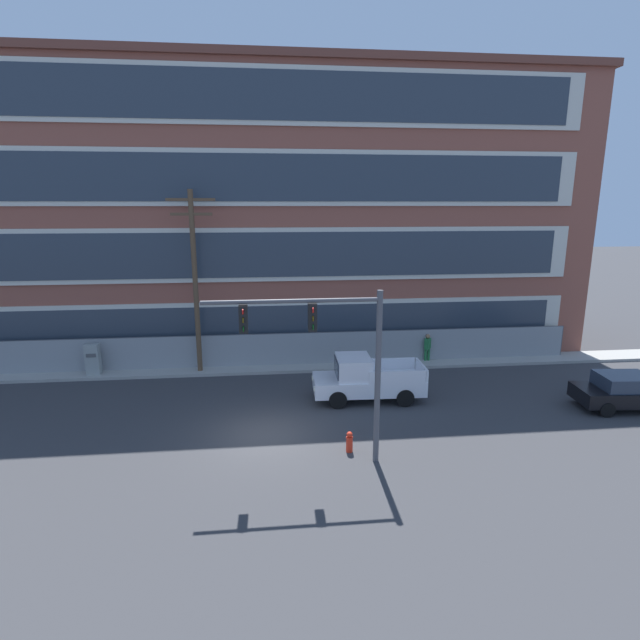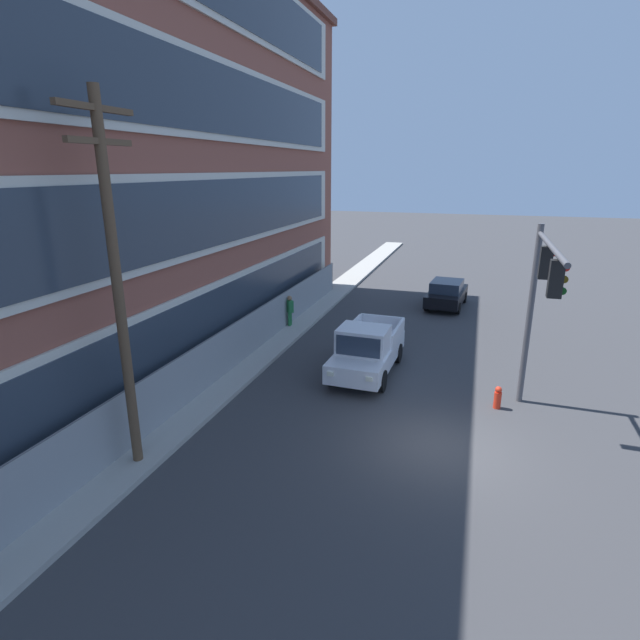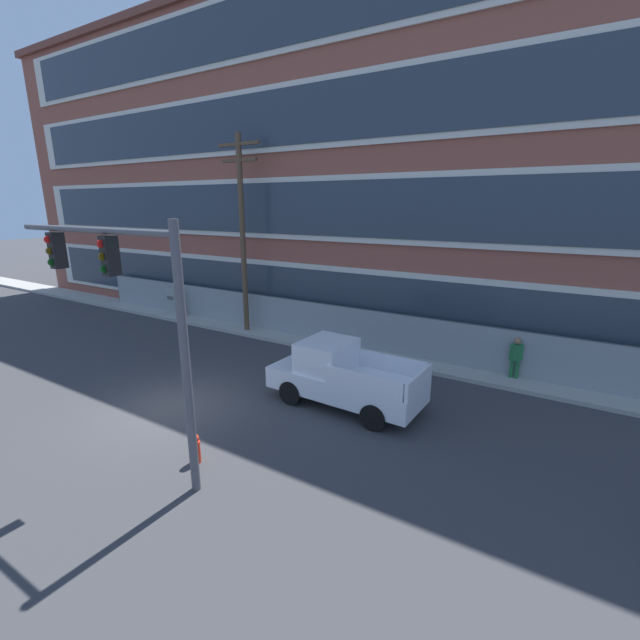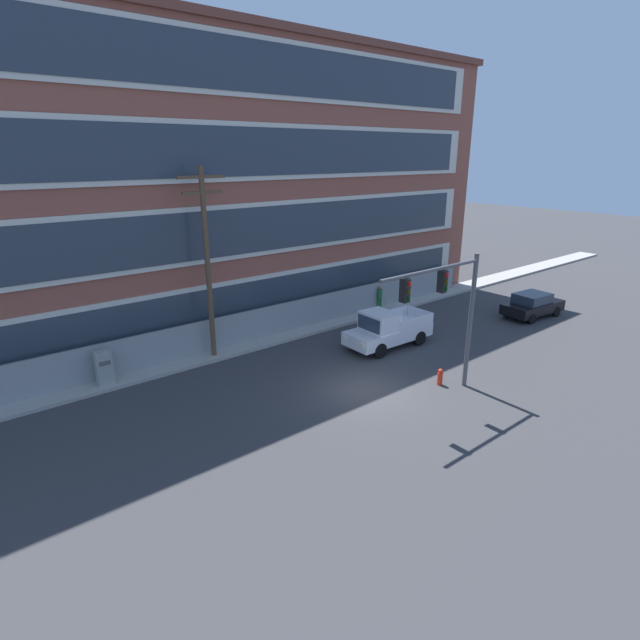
% 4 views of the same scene
% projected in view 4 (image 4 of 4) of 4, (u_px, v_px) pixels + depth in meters
% --- Properties ---
extents(ground_plane, '(160.00, 160.00, 0.00)m').
position_uv_depth(ground_plane, '(366.00, 391.00, 22.18)').
color(ground_plane, '#38383A').
extents(sidewalk_building_side, '(80.00, 1.75, 0.16)m').
position_uv_depth(sidewalk_building_side, '(267.00, 340.00, 27.99)').
color(sidewalk_building_side, '#9E9B93').
rests_on(sidewalk_building_side, ground).
extents(brick_mill_building, '(42.82, 8.61, 16.24)m').
position_uv_depth(brick_mill_building, '(178.00, 189.00, 27.64)').
color(brick_mill_building, brown).
rests_on(brick_mill_building, ground).
extents(chain_link_fence, '(32.05, 0.06, 1.93)m').
position_uv_depth(chain_link_fence, '(281.00, 319.00, 28.62)').
color(chain_link_fence, gray).
rests_on(chain_link_fence, ground).
extents(traffic_signal_mast, '(5.84, 0.43, 6.07)m').
position_uv_depth(traffic_signal_mast, '(449.00, 301.00, 20.31)').
color(traffic_signal_mast, '#4C4C51').
rests_on(traffic_signal_mast, ground).
extents(pickup_truck_white, '(5.11, 2.21, 2.07)m').
position_uv_depth(pickup_truck_white, '(387.00, 330.00, 26.92)').
color(pickup_truck_white, silver).
rests_on(pickup_truck_white, ground).
extents(sedan_black, '(4.42, 2.25, 1.56)m').
position_uv_depth(sedan_black, '(532.00, 305.00, 31.98)').
color(sedan_black, black).
rests_on(sedan_black, ground).
extents(utility_pole_near_corner, '(2.39, 0.26, 9.49)m').
position_uv_depth(utility_pole_near_corner, '(207.00, 258.00, 24.10)').
color(utility_pole_near_corner, brown).
rests_on(utility_pole_near_corner, ground).
extents(electrical_cabinet, '(0.70, 0.46, 1.77)m').
position_uv_depth(electrical_cabinet, '(104.00, 369.00, 22.23)').
color(electrical_cabinet, '#939993').
rests_on(electrical_cabinet, ground).
extents(pedestrian_near_cabinet, '(0.44, 0.46, 1.69)m').
position_uv_depth(pedestrian_near_cabinet, '(380.00, 296.00, 33.24)').
color(pedestrian_near_cabinet, '#236B38').
rests_on(pedestrian_near_cabinet, ground).
extents(fire_hydrant, '(0.24, 0.24, 0.78)m').
position_uv_depth(fire_hydrant, '(440.00, 377.00, 22.64)').
color(fire_hydrant, red).
rests_on(fire_hydrant, ground).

